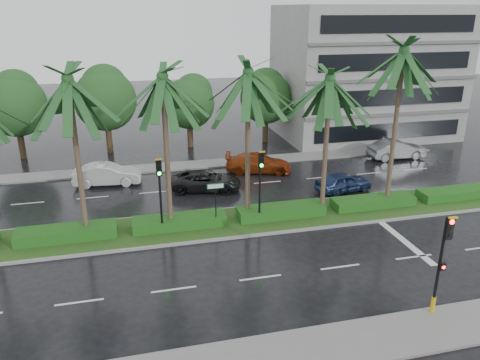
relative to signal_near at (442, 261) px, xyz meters
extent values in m
plane|color=black|center=(-6.00, 9.39, -2.50)|extent=(120.00, 120.00, 0.00)
cube|color=slate|center=(-6.00, -0.81, -2.44)|extent=(40.00, 2.40, 0.12)
cube|color=slate|center=(-6.00, 21.39, -2.44)|extent=(40.00, 2.00, 0.12)
cube|color=gray|center=(-6.00, 10.39, -2.43)|extent=(36.00, 4.00, 0.14)
cube|color=#204617|center=(-6.00, 10.39, -2.36)|extent=(35.60, 3.70, 0.02)
cube|color=#1A4814|center=(-15.00, 10.39, -2.05)|extent=(5.20, 1.40, 0.60)
cube|color=#1A4814|center=(-9.00, 10.39, -2.05)|extent=(5.20, 1.40, 0.60)
cube|color=#1A4814|center=(-3.00, 10.39, -2.05)|extent=(5.20, 1.40, 0.60)
cube|color=#1A4814|center=(3.00, 10.39, -2.05)|extent=(5.20, 1.40, 0.60)
cube|color=#1A4814|center=(9.00, 10.39, -2.05)|extent=(5.20, 1.40, 0.60)
cube|color=silver|center=(-18.00, 16.39, -2.50)|extent=(2.00, 0.12, 0.01)
cube|color=silver|center=(-14.00, 4.39, -2.50)|extent=(2.00, 0.12, 0.01)
cube|color=silver|center=(-14.00, 16.39, -2.50)|extent=(2.00, 0.12, 0.01)
cube|color=silver|center=(-10.00, 4.39, -2.50)|extent=(2.00, 0.12, 0.01)
cube|color=silver|center=(-10.00, 16.39, -2.50)|extent=(2.00, 0.12, 0.01)
cube|color=silver|center=(-6.00, 4.39, -2.50)|extent=(2.00, 0.12, 0.01)
cube|color=silver|center=(-6.00, 16.39, -2.50)|extent=(2.00, 0.12, 0.01)
cube|color=silver|center=(-2.00, 4.39, -2.50)|extent=(2.00, 0.12, 0.01)
cube|color=silver|center=(-2.00, 16.39, -2.50)|extent=(2.00, 0.12, 0.01)
cube|color=silver|center=(2.00, 4.39, -2.50)|extent=(2.00, 0.12, 0.01)
cube|color=silver|center=(2.00, 16.39, -2.50)|extent=(2.00, 0.12, 0.01)
cube|color=silver|center=(6.00, 16.39, -2.50)|extent=(2.00, 0.12, 0.01)
cube|color=silver|center=(10.00, 16.39, -2.50)|extent=(2.00, 0.12, 0.01)
cube|color=silver|center=(2.50, 6.39, -2.50)|extent=(0.40, 6.00, 0.01)
cylinder|color=#483629|center=(-14.00, 10.49, 1.84)|extent=(0.28, 0.28, 8.39)
cylinder|color=#483629|center=(-14.00, 10.49, -2.13)|extent=(0.40, 0.40, 0.44)
cylinder|color=#483629|center=(-9.50, 10.29, 1.84)|extent=(0.28, 0.28, 8.39)
cylinder|color=#483629|center=(-9.50, 10.29, -2.13)|extent=(0.40, 0.40, 0.44)
cylinder|color=#483629|center=(-5.00, 10.59, 1.86)|extent=(0.28, 0.28, 8.43)
cylinder|color=#483629|center=(-5.00, 10.59, -2.13)|extent=(0.40, 0.40, 0.44)
cylinder|color=#483629|center=(-0.50, 10.19, 1.65)|extent=(0.28, 0.28, 8.00)
cylinder|color=#483629|center=(-0.50, 10.19, -2.13)|extent=(0.40, 0.40, 0.44)
cylinder|color=#483629|center=(4.00, 10.49, 2.33)|extent=(0.28, 0.28, 9.37)
cylinder|color=#483629|center=(4.00, 10.49, -2.13)|extent=(0.40, 0.40, 0.44)
cylinder|color=black|center=(0.00, 0.09, -0.68)|extent=(0.12, 0.12, 3.40)
cube|color=black|center=(0.00, -0.09, 1.47)|extent=(0.30, 0.18, 0.90)
cube|color=gold|center=(0.00, -0.21, 1.95)|extent=(0.34, 0.12, 0.06)
cylinder|color=#FF0C05|center=(0.00, -0.19, 1.77)|extent=(0.18, 0.04, 0.18)
cylinder|color=black|center=(0.00, -0.19, 1.47)|extent=(0.18, 0.04, 0.18)
cylinder|color=black|center=(0.00, -0.19, 1.17)|extent=(0.18, 0.04, 0.18)
cylinder|color=gold|center=(0.00, 0.09, -2.03)|extent=(0.18, 0.18, 0.70)
cube|color=black|center=(0.00, -0.07, -0.18)|extent=(0.22, 0.16, 0.32)
cylinder|color=#FF0C05|center=(0.00, -0.16, -0.18)|extent=(0.12, 0.03, 0.12)
cylinder|color=black|center=(-10.00, 9.79, -0.65)|extent=(0.12, 0.12, 3.40)
cube|color=black|center=(-10.00, 9.61, 1.50)|extent=(0.30, 0.18, 0.90)
cube|color=gold|center=(-10.00, 9.49, 1.98)|extent=(0.34, 0.12, 0.06)
cylinder|color=black|center=(-10.00, 9.51, 1.80)|extent=(0.18, 0.04, 0.18)
cylinder|color=black|center=(-10.00, 9.51, 1.50)|extent=(0.18, 0.04, 0.18)
cylinder|color=#0CE519|center=(-10.00, 9.51, 1.20)|extent=(0.18, 0.04, 0.18)
cylinder|color=black|center=(-4.50, 9.79, -0.65)|extent=(0.12, 0.12, 3.40)
cube|color=black|center=(-4.50, 9.61, 1.50)|extent=(0.30, 0.18, 0.90)
cube|color=gold|center=(-4.50, 9.49, 1.98)|extent=(0.34, 0.12, 0.06)
cylinder|color=black|center=(-4.50, 9.51, 1.80)|extent=(0.18, 0.04, 0.18)
cylinder|color=black|center=(-4.50, 9.51, 1.50)|extent=(0.18, 0.04, 0.18)
cylinder|color=#0CE519|center=(-4.50, 9.51, 1.20)|extent=(0.18, 0.04, 0.18)
cylinder|color=black|center=(-7.00, 9.89, -1.05)|extent=(0.06, 0.06, 2.60)
cube|color=#0C5926|center=(-7.00, 9.86, 0.10)|extent=(0.95, 0.04, 0.30)
cube|color=white|center=(-7.00, 9.84, 0.10)|extent=(0.85, 0.01, 0.22)
cylinder|color=#382419|center=(-20.00, 26.89, -1.29)|extent=(0.52, 0.52, 2.43)
sphere|color=#19431E|center=(-20.00, 26.89, 1.87)|extent=(5.00, 5.00, 5.00)
sphere|color=#19431E|center=(-20.00, 27.19, 2.84)|extent=(3.75, 3.75, 3.75)
cylinder|color=#382419|center=(-13.00, 26.89, -1.25)|extent=(0.52, 0.52, 2.51)
sphere|color=#19431E|center=(-13.00, 26.89, 2.01)|extent=(5.16, 5.16, 5.16)
sphere|color=#19431E|center=(-13.00, 27.19, 3.01)|extent=(3.87, 3.87, 3.87)
cylinder|color=#382419|center=(-6.00, 26.89, -1.42)|extent=(0.52, 0.52, 2.17)
sphere|color=#19431E|center=(-6.00, 26.89, 1.40)|extent=(4.46, 4.46, 4.46)
sphere|color=#19431E|center=(-6.00, 27.19, 2.27)|extent=(3.35, 3.35, 3.35)
cylinder|color=#382419|center=(1.00, 26.89, -1.37)|extent=(0.52, 0.52, 2.27)
sphere|color=#19431E|center=(1.00, 26.89, 1.58)|extent=(4.67, 4.67, 4.67)
sphere|color=#19431E|center=(1.00, 27.19, 2.49)|extent=(3.50, 3.50, 3.50)
cylinder|color=#382419|center=(8.00, 26.89, -1.35)|extent=(0.52, 0.52, 2.30)
sphere|color=#19431E|center=(8.00, 26.89, 1.64)|extent=(4.74, 4.74, 4.74)
sphere|color=#19431E|center=(8.00, 27.19, 2.56)|extent=(3.55, 3.55, 3.55)
cube|color=gray|center=(11.00, 27.39, 3.50)|extent=(16.00, 10.00, 12.00)
imported|color=#B4B4B4|center=(-13.06, 18.69, -1.74)|extent=(1.96, 4.73, 1.52)
imported|color=black|center=(-6.50, 16.02, -1.84)|extent=(3.23, 5.12, 1.32)
imported|color=maroon|center=(-2.00, 18.75, -1.79)|extent=(3.29, 5.30, 1.43)
imported|color=navy|center=(2.50, 13.51, -1.84)|extent=(2.24, 4.14, 1.34)
imported|color=#545659|center=(10.00, 19.27, -1.73)|extent=(1.70, 4.70, 1.54)
camera|label=1|loc=(-11.41, -13.55, 9.21)|focal=35.00mm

